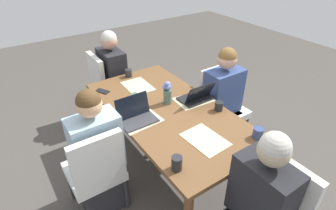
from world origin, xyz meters
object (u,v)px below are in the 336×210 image
(person_far_right_near, at_px, (222,105))
(coffee_mug_centre_left, at_px, (135,99))
(laptop_far_right_near, at_px, (197,96))
(coffee_mug_near_left, at_px, (219,106))
(coffee_mug_far_left, at_px, (128,73))
(person_head_left_left_far, at_px, (114,82))
(coffee_mug_centre_right, at_px, (258,133))
(flower_vase, at_px, (167,92))
(chair_head_left_left_far, at_px, (107,83))
(chair_far_right_near, at_px, (221,102))
(laptop_near_left_mid, at_px, (136,116))
(coffee_mug_near_right, at_px, (177,163))
(person_head_right_left_near, at_px, (258,209))
(phone_black, at_px, (103,91))
(person_near_left_mid, at_px, (99,158))
(chair_near_left_mid, at_px, (96,169))
(dining_table, at_px, (168,117))

(person_far_right_near, distance_m, coffee_mug_centre_left, 1.01)
(laptop_far_right_near, distance_m, coffee_mug_near_left, 0.26)
(coffee_mug_near_left, relative_size, coffee_mug_far_left, 1.00)
(person_head_left_left_far, relative_size, coffee_mug_centre_right, 13.23)
(flower_vase, bearing_deg, person_head_left_left_far, -174.99)
(chair_head_left_left_far, xyz_separation_m, chair_far_right_near, (1.17, 0.90, 0.00))
(laptop_near_left_mid, bearing_deg, coffee_mug_near_right, -4.06)
(person_head_right_left_near, distance_m, chair_far_right_near, 1.45)
(person_head_right_left_near, bearing_deg, phone_black, -168.43)
(flower_vase, relative_size, laptop_far_right_near, 0.74)
(coffee_mug_near_left, xyz_separation_m, coffee_mug_far_left, (-1.11, -0.38, -0.00))
(laptop_far_right_near, xyz_separation_m, laptop_near_left_mid, (-0.03, -0.66, 0.00))
(person_head_right_left_near, relative_size, laptop_far_right_near, 3.73)
(chair_head_left_left_far, bearing_deg, person_far_right_near, 33.87)
(chair_head_left_left_far, relative_size, coffee_mug_near_left, 10.21)
(person_near_left_mid, xyz_separation_m, laptop_far_right_near, (-0.01, 1.06, 0.26))
(person_head_right_left_near, bearing_deg, person_near_left_mid, -146.69)
(coffee_mug_centre_left, bearing_deg, flower_vase, 57.26)
(chair_near_left_mid, distance_m, laptop_near_left_mid, 0.56)
(person_far_right_near, height_order, coffee_mug_far_left, person_far_right_near)
(chair_head_left_left_far, bearing_deg, dining_table, 4.92)
(chair_near_left_mid, height_order, coffee_mug_near_left, chair_near_left_mid)
(coffee_mug_centre_right, bearing_deg, coffee_mug_centre_left, -150.70)
(coffee_mug_near_right, xyz_separation_m, coffee_mug_far_left, (-1.50, 0.39, -0.01))
(laptop_far_right_near, bearing_deg, coffee_mug_far_left, -159.53)
(dining_table, height_order, person_head_right_left_near, person_head_right_left_near)
(coffee_mug_centre_right, xyz_separation_m, coffee_mug_far_left, (-1.58, -0.36, -0.00))
(chair_head_left_left_far, height_order, flower_vase, flower_vase)
(person_near_left_mid, distance_m, phone_black, 0.81)
(dining_table, bearing_deg, chair_far_right_near, 96.06)
(coffee_mug_centre_left, bearing_deg, chair_head_left_left_far, 174.39)
(coffee_mug_near_right, bearing_deg, person_near_left_mid, -150.90)
(coffee_mug_near_left, distance_m, coffee_mug_centre_right, 0.48)
(person_near_left_mid, distance_m, person_head_left_left_far, 1.41)
(chair_near_left_mid, bearing_deg, laptop_far_right_near, 94.41)
(person_far_right_near, bearing_deg, laptop_far_right_near, -86.07)
(person_head_right_left_near, height_order, person_head_left_left_far, same)
(dining_table, height_order, coffee_mug_near_left, coffee_mug_near_left)
(person_head_left_left_far, bearing_deg, coffee_mug_near_left, 16.00)
(coffee_mug_near_right, bearing_deg, coffee_mug_near_left, 117.10)
(chair_near_left_mid, bearing_deg, dining_table, 97.54)
(coffee_mug_near_right, relative_size, coffee_mug_centre_right, 1.22)
(person_head_right_left_near, bearing_deg, coffee_mug_far_left, 179.34)
(chair_far_right_near, bearing_deg, coffee_mug_centre_left, -100.87)
(person_near_left_mid, relative_size, coffee_mug_near_right, 10.89)
(person_head_left_left_far, xyz_separation_m, laptop_far_right_near, (1.22, 0.36, 0.26))
(person_far_right_near, distance_m, coffee_mug_near_right, 1.33)
(person_far_right_near, distance_m, coffee_mug_near_left, 0.51)
(coffee_mug_near_right, xyz_separation_m, coffee_mug_centre_left, (-0.94, 0.17, -0.00))
(person_head_right_left_near, distance_m, laptop_far_right_near, 1.19)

